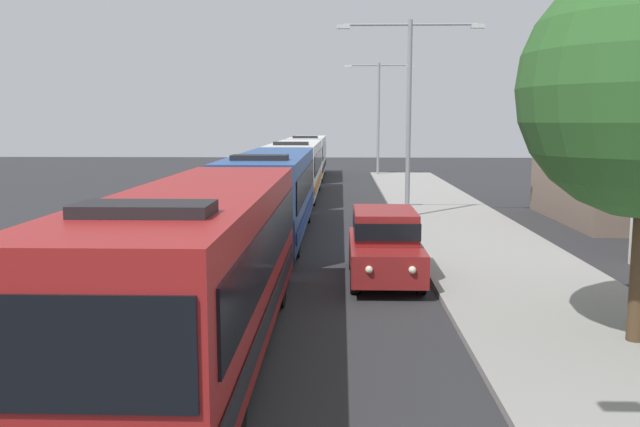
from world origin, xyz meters
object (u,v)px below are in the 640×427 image
bus_second_in_line (272,191)px  streetlamp_mid (409,97)px  bus_fourth_in_line (308,155)px  bus_middle (296,167)px  streetlamp_far (378,107)px  bus_lead (202,263)px  white_suv (384,242)px

bus_second_in_line → streetlamp_mid: 7.84m
bus_second_in_line → bus_fourth_in_line: same height
bus_middle → streetlamp_mid: size_ratio=1.49×
bus_fourth_in_line → streetlamp_far: streetlamp_far is taller
bus_second_in_line → bus_middle: (0.00, 13.12, 0.00)m
bus_lead → bus_middle: 25.68m
bus_second_in_line → bus_fourth_in_line: size_ratio=1.08×
bus_second_in_line → streetlamp_mid: bearing=39.4°
bus_lead → streetlamp_mid: size_ratio=1.37×
bus_lead → bus_middle: bearing=90.0°
bus_second_in_line → white_suv: bearing=-61.2°
white_suv → streetlamp_mid: bearing=81.3°
white_suv → bus_fourth_in_line: bearing=96.4°
bus_middle → bus_fourth_in_line: bearing=90.0°
bus_fourth_in_line → streetlamp_mid: streetlamp_mid is taller
bus_middle → bus_fourth_in_line: 13.18m
streetlamp_far → bus_fourth_in_line: bearing=-164.0°
bus_middle → streetlamp_far: 16.10m
bus_second_in_line → white_suv: size_ratio=2.69×
streetlamp_mid → bus_second_in_line: bearing=-140.6°
bus_lead → bus_fourth_in_line: bearing=90.0°
bus_middle → white_suv: bearing=-79.4°
bus_lead → bus_fourth_in_line: 38.86m
streetlamp_mid → bus_middle: bearing=121.8°
bus_middle → bus_fourth_in_line: (-0.00, 13.18, -0.00)m
white_suv → streetlamp_far: streetlamp_far is taller
streetlamp_mid → bus_lead: bearing=-107.6°
bus_fourth_in_line → streetlamp_far: 6.68m
bus_lead → streetlamp_mid: bearing=72.4°
white_suv → streetlamp_mid: streetlamp_mid is taller
streetlamp_far → bus_lead: bearing=-97.6°
white_suv → bus_middle: bearing=100.6°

